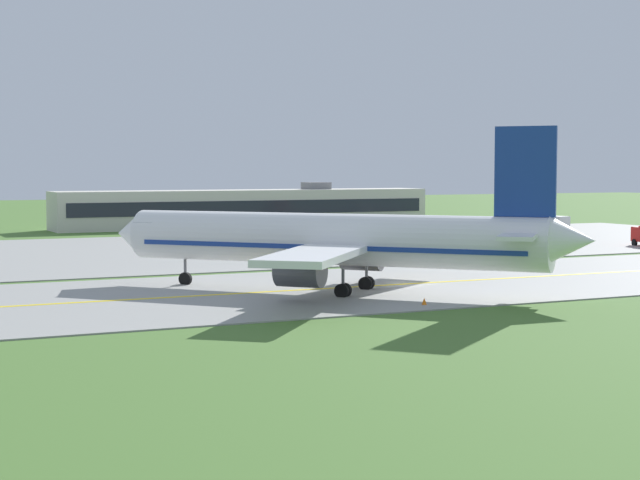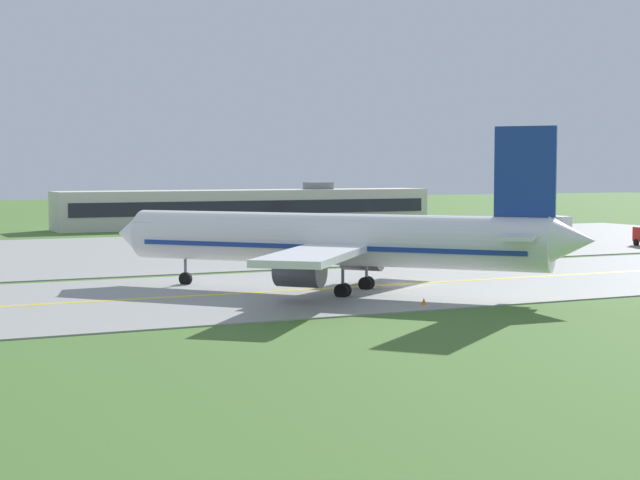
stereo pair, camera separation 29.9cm
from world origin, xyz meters
name	(u,v)px [view 1 (the left image)]	position (x,y,z in m)	size (l,w,h in m)	color
ground_plane	(403,285)	(0.00, 0.00, 0.00)	(500.00, 500.00, 0.00)	#47702D
taxiway_strip	(403,285)	(0.00, 0.00, 0.05)	(240.00, 28.00, 0.10)	gray
apron_pad	(303,246)	(10.00, 42.00, 0.05)	(140.00, 52.00, 0.10)	gray
taxiway_centreline	(403,284)	(0.00, 0.00, 0.11)	(220.00, 0.60, 0.01)	yellow
airplane_lead	(337,240)	(-7.31, -2.30, 4.13)	(30.20, 32.18, 12.70)	white
service_truck_baggage	(551,223)	(54.70, 49.91, 1.53)	(2.79, 6.17, 2.60)	silver
terminal_building	(247,208)	(19.57, 85.41, 3.09)	(64.15, 8.95, 7.34)	beige
traffic_cone_near_edge	(424,302)	(-5.10, -11.66, 0.30)	(0.44, 0.44, 0.60)	orange
traffic_cone_mid_edge	(515,260)	(20.26, 12.21, 0.30)	(0.44, 0.44, 0.60)	orange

